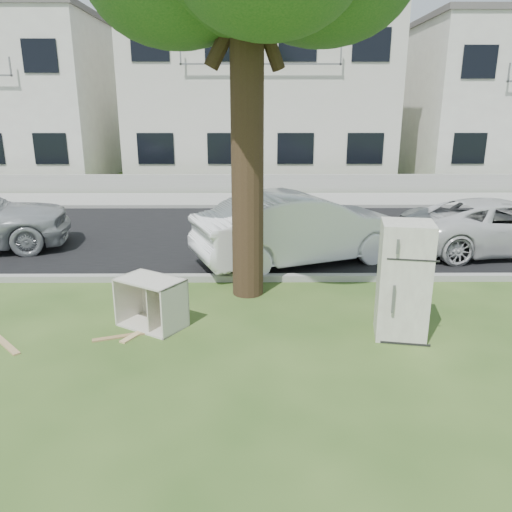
{
  "coord_description": "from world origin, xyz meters",
  "views": [
    {
      "loc": [
        -0.32,
        -6.53,
        3.19
      ],
      "look_at": [
        -0.27,
        0.6,
        1.05
      ],
      "focal_mm": 35.0,
      "sensor_mm": 36.0,
      "label": 1
    }
  ],
  "objects_px": {
    "fridge": "(403,280)",
    "car_center": "(302,228)",
    "car_right": "(502,226)",
    "cabinet": "(151,303)"
  },
  "relations": [
    {
      "from": "fridge",
      "to": "car_center",
      "type": "xyz_separation_m",
      "value": [
        -1.09,
        3.53,
        -0.09
      ]
    },
    {
      "from": "fridge",
      "to": "car_right",
      "type": "bearing_deg",
      "value": 61.07
    },
    {
      "from": "cabinet",
      "to": "car_right",
      "type": "distance_m",
      "value": 8.19
    },
    {
      "from": "car_center",
      "to": "car_right",
      "type": "distance_m",
      "value": 4.67
    },
    {
      "from": "car_right",
      "to": "car_center",
      "type": "bearing_deg",
      "value": 93.45
    },
    {
      "from": "car_right",
      "to": "cabinet",
      "type": "bearing_deg",
      "value": 112.9
    },
    {
      "from": "fridge",
      "to": "car_center",
      "type": "relative_size",
      "value": 0.37
    },
    {
      "from": "car_center",
      "to": "car_right",
      "type": "height_order",
      "value": "car_center"
    },
    {
      "from": "fridge",
      "to": "cabinet",
      "type": "height_order",
      "value": "fridge"
    },
    {
      "from": "cabinet",
      "to": "car_right",
      "type": "xyz_separation_m",
      "value": [
        7.16,
        3.96,
        0.23
      ]
    }
  ]
}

